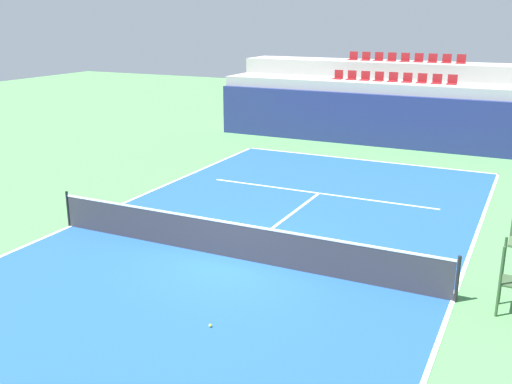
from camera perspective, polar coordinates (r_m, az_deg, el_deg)
The scene contains 14 objects.
ground_plane at distance 15.25m, azimuth -2.24°, elevation -6.42°, with size 80.00×80.00×0.00m, color #4C8C4C.
court_surface at distance 15.25m, azimuth -2.24°, elevation -6.40°, with size 11.00×24.00×0.01m, color #1E4C99.
baseline_far at distance 25.89m, azimuth 10.36°, elevation 3.08°, with size 11.00×0.10×0.00m, color white.
sideline_left at distance 18.30m, azimuth -17.49°, elevation -3.16°, with size 0.10×24.00×0.00m, color white.
sideline_right at distance 13.76m, azimuth 18.52°, elevation -9.96°, with size 0.10×24.00×0.00m, color white.
service_line_far at distance 20.77m, azimuth 6.12°, elevation -0.12°, with size 8.26×0.10×0.00m, color white.
centre_service_line at distance 17.93m, azimuth 2.59°, elevation -2.77°, with size 0.10×6.40×0.00m, color white.
back_wall at distance 28.54m, azimuth 12.19°, elevation 6.73°, with size 17.02×0.30×2.46m, color navy.
stands_tier_lower at distance 29.80m, azimuth 12.86°, elevation 7.56°, with size 17.02×2.40×2.94m, color #9E9E99.
stands_tier_upper at distance 32.07m, azimuth 13.93°, elevation 8.82°, with size 17.02×2.40×3.73m, color #9E9E99.
seating_row_lower at distance 29.69m, azimuth 13.11°, elevation 10.63°, with size 5.96×0.44×0.44m.
seating_row_upper at distance 31.96m, azimuth 14.22°, elevation 12.37°, with size 5.96×0.44×0.44m.
tennis_net at distance 15.06m, azimuth -2.26°, elevation -4.64°, with size 11.08×0.08×1.07m.
tennis_ball_1 at distance 12.09m, azimuth -4.44°, elevation -12.78°, with size 0.07×0.07×0.07m, color #CCE033.
Camera 1 is at (6.68, -12.34, 5.98)m, focal length 41.30 mm.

